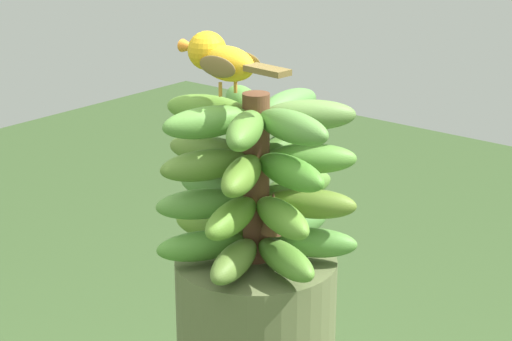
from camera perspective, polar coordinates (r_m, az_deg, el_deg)
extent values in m
cylinder|color=brown|center=(1.28, 0.00, -0.53)|extent=(0.04, 0.04, 0.25)
ellipsoid|color=#5B8629|center=(1.35, -2.87, -3.60)|extent=(0.13, 0.05, 0.04)
ellipsoid|color=#4F8B31|center=(1.29, -3.49, -4.79)|extent=(0.11, 0.13, 0.04)
ellipsoid|color=#5B7A31|center=(1.24, -1.39, -5.77)|extent=(0.08, 0.14, 0.04)
ellipsoid|color=#558930|center=(1.25, 1.89, -5.67)|extent=(0.14, 0.09, 0.04)
ellipsoid|color=#518A37|center=(1.30, 3.58, -4.58)|extent=(0.13, 0.10, 0.04)
ellipsoid|color=#4F863B|center=(1.36, 2.53, -3.45)|extent=(0.06, 0.14, 0.04)
ellipsoid|color=#5A8D2A|center=(1.39, -0.25, -3.04)|extent=(0.12, 0.12, 0.04)
ellipsoid|color=#52822B|center=(1.36, -0.05, -0.65)|extent=(0.12, 0.13, 0.04)
ellipsoid|color=#4E8336|center=(1.33, -2.70, -1.09)|extent=(0.13, 0.05, 0.04)
ellipsoid|color=#558A37|center=(1.27, -3.48, -2.13)|extent=(0.11, 0.13, 0.04)
ellipsoid|color=#578529|center=(1.22, -1.57, -3.03)|extent=(0.07, 0.14, 0.04)
ellipsoid|color=#5C8E30|center=(1.22, 1.67, -3.02)|extent=(0.14, 0.09, 0.04)
ellipsoid|color=olive|center=(1.27, 3.50, -2.10)|extent=(0.14, 0.10, 0.04)
ellipsoid|color=#578533|center=(1.34, 2.64, -1.07)|extent=(0.07, 0.14, 0.04)
ellipsoid|color=#4B892C|center=(1.21, 2.20, -0.11)|extent=(0.14, 0.07, 0.04)
ellipsoid|color=#578E36|center=(1.27, 3.48, 0.77)|extent=(0.13, 0.11, 0.04)
ellipsoid|color=#508430|center=(1.32, 2.15, 1.59)|extent=(0.04, 0.13, 0.04)
ellipsoid|color=#547D3C|center=(1.34, -0.65, 1.80)|extent=(0.13, 0.12, 0.04)
ellipsoid|color=olive|center=(1.30, -3.02, 1.28)|extent=(0.14, 0.07, 0.04)
ellipsoid|color=#587E2E|center=(1.24, -3.25, 0.34)|extent=(0.10, 0.14, 0.04)
ellipsoid|color=#588129|center=(1.20, -0.91, -0.32)|extent=(0.09, 0.14, 0.04)
ellipsoid|color=#528A38|center=(1.32, -0.83, 4.34)|extent=(0.13, 0.11, 0.04)
ellipsoid|color=#5B8D2F|center=(1.28, -3.06, 3.86)|extent=(0.14, 0.08, 0.04)
ellipsoid|color=#568E38|center=(1.22, -3.11, 3.07)|extent=(0.09, 0.14, 0.04)
ellipsoid|color=#51812F|center=(1.18, -0.69, 2.56)|extent=(0.10, 0.14, 0.04)
ellipsoid|color=#54883B|center=(1.19, 2.32, 2.78)|extent=(0.14, 0.07, 0.04)
ellipsoid|color=#5B803C|center=(1.25, 3.41, 3.53)|extent=(0.13, 0.12, 0.04)
ellipsoid|color=#4E843C|center=(1.31, 1.96, 4.20)|extent=(0.05, 0.13, 0.04)
cone|color=#4C2D1E|center=(1.30, -1.35, 1.37)|extent=(0.04, 0.04, 0.06)
cone|color=brown|center=(1.25, 1.10, -2.68)|extent=(0.04, 0.04, 0.06)
cylinder|color=#C68933|center=(1.24, -1.31, 5.38)|extent=(0.00, 0.01, 0.02)
cylinder|color=#C68933|center=(1.22, -2.27, 5.16)|extent=(0.00, 0.01, 0.02)
ellipsoid|color=gold|center=(1.22, -1.80, 6.80)|extent=(0.10, 0.06, 0.05)
ellipsoid|color=brown|center=(1.24, -0.85, 6.93)|extent=(0.07, 0.01, 0.03)
ellipsoid|color=brown|center=(1.21, -2.48, 6.59)|extent=(0.07, 0.01, 0.03)
cube|color=brown|center=(1.17, 0.72, 6.37)|extent=(0.07, 0.03, 0.01)
sphere|color=gold|center=(1.25, -3.12, 7.60)|extent=(0.05, 0.05, 0.05)
sphere|color=black|center=(1.24, -4.04, 7.69)|extent=(0.01, 0.01, 0.01)
cone|color=orange|center=(1.28, -4.21, 7.82)|extent=(0.03, 0.02, 0.02)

